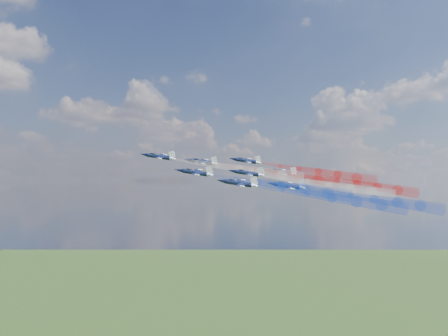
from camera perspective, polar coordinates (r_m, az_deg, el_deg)
jet_lead at (r=171.82m, az=-7.02°, el=1.22°), size 15.55×15.34×6.78m
trail_lead at (r=169.61m, az=1.64°, el=-0.08°), size 35.86×28.10×10.92m
jet_inner_left at (r=158.10m, az=-3.11°, el=-0.50°), size 15.55×15.34×6.78m
trail_inner_left at (r=157.95m, az=6.28°, el=-1.92°), size 35.86×28.10×10.92m
jet_inner_right at (r=180.19m, az=-2.41°, el=0.66°), size 15.55×15.34×6.78m
trail_inner_right at (r=180.01m, az=5.83°, el=-0.58°), size 35.86×28.10×10.92m
jet_outer_left at (r=147.50m, az=1.63°, el=-1.67°), size 15.55×15.34×6.78m
trail_outer_left at (r=149.70m, az=11.59°, el=-3.14°), size 35.86×28.10×10.92m
jet_center_third at (r=168.45m, az=2.56°, el=-0.56°), size 15.55×15.34×6.78m
trail_center_third at (r=170.71m, az=11.28°, el=-1.87°), size 35.86×28.10×10.92m
jet_outer_right at (r=190.06m, az=2.43°, el=0.78°), size 15.55×15.34×6.78m
trail_outer_right at (r=191.95m, az=10.18°, el=-0.40°), size 35.86×28.10×10.92m
jet_rear_left at (r=160.22m, az=6.93°, el=-1.95°), size 15.55×15.34×6.78m
trail_rear_left at (r=164.60m, az=15.95°, el=-3.25°), size 35.86×28.10×10.92m
jet_rear_right at (r=182.16m, az=6.22°, el=-0.48°), size 15.55×15.34×6.78m
trail_rear_right at (r=185.89m, az=14.20°, el=-1.68°), size 35.86×28.10×10.92m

